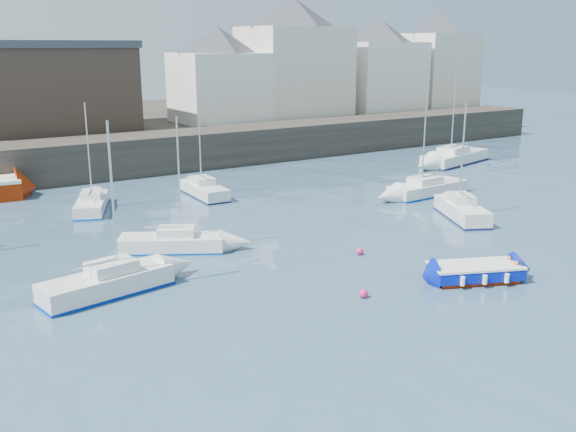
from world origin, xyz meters
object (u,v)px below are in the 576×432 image
sailboat_f (204,190)px  buoy_near (363,298)px  sailboat_d (427,188)px  buoy_mid (360,255)px  blue_dinghy (475,272)px  sailboat_c (462,210)px  sailboat_g (455,157)px  sailboat_h (92,204)px  buoy_far (173,243)px  sailboat_a (107,283)px  sailboat_b (172,242)px

sailboat_f → buoy_near: sailboat_f is taller
sailboat_d → buoy_mid: 14.40m
blue_dinghy → sailboat_c: sailboat_c is taller
sailboat_g → buoy_near: size_ratio=25.52×
sailboat_h → buoy_mid: (8.61, -15.98, -0.43)m
blue_dinghy → buoy_mid: 5.92m
buoy_mid → buoy_far: size_ratio=0.86×
sailboat_a → sailboat_d: size_ratio=0.92×
sailboat_b → buoy_mid: (7.56, -5.61, -0.44)m
blue_dinghy → sailboat_d: 16.71m
sailboat_f → buoy_far: size_ratio=16.25×
sailboat_d → sailboat_f: size_ratio=1.16×
sailboat_b → sailboat_g: sailboat_g is taller
blue_dinghy → sailboat_b: sailboat_b is taller
sailboat_h → buoy_near: bearing=-75.7°
sailboat_b → sailboat_d: bearing=6.1°
sailboat_d → buoy_far: 19.17m
sailboat_h → buoy_near: sailboat_h is taller
blue_dinghy → buoy_mid: (-2.00, 5.56, -0.42)m
buoy_near → buoy_far: size_ratio=0.91×
sailboat_c → buoy_near: 14.39m
sailboat_c → sailboat_d: size_ratio=0.88×
sailboat_b → sailboat_f: sailboat_b is taller
sailboat_g → buoy_near: bearing=-143.1°
sailboat_b → sailboat_d: 19.82m
sailboat_g → sailboat_h: sailboat_g is taller
sailboat_g → sailboat_d: bearing=-144.8°
sailboat_h → sailboat_c: bearing=-37.6°
sailboat_c → buoy_mid: sailboat_c is taller
sailboat_c → sailboat_g: sailboat_g is taller
buoy_far → blue_dinghy: bearing=-54.0°
sailboat_d → sailboat_g: size_ratio=0.81×
sailboat_g → sailboat_a: bearing=-158.7°
sailboat_b → sailboat_h: size_ratio=1.02×
buoy_far → sailboat_f: bearing=55.9°
sailboat_d → sailboat_f: sailboat_d is taller
sailboat_a → buoy_far: sailboat_a is taller
sailboat_c → sailboat_f: size_ratio=1.02×
blue_dinghy → sailboat_b: size_ratio=0.64×
blue_dinghy → sailboat_a: 15.83m
sailboat_a → buoy_near: bearing=-34.8°
sailboat_h → sailboat_d: bearing=-21.7°
sailboat_f → buoy_far: (-5.98, -8.82, -0.47)m
sailboat_g → buoy_mid: (-22.87, -15.28, -0.55)m
blue_dinghy → buoy_far: (-8.99, 12.40, -0.42)m
sailboat_a → buoy_far: (5.11, 5.22, -0.51)m
sailboat_a → buoy_far: size_ratio=17.36×
sailboat_b → buoy_near: size_ratio=17.90×
sailboat_a → sailboat_f: size_ratio=1.07×
sailboat_c → sailboat_g: size_ratio=0.71×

